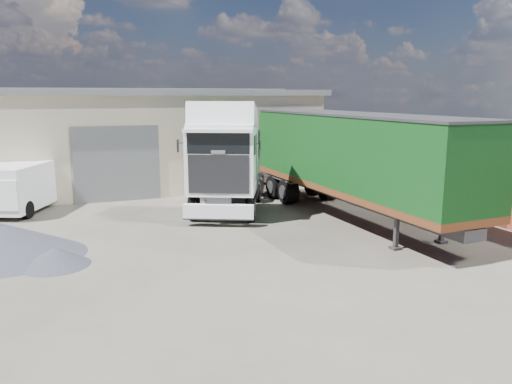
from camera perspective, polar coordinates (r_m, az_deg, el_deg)
name	(u,v)px	position (r m, az deg, el deg)	size (l,w,h in m)	color
ground	(217,259)	(15.78, -4.46, -7.60)	(120.00, 120.00, 0.00)	black
warehouse	(32,138)	(30.52, -24.25, 5.61)	(30.60, 12.60, 5.42)	beige
brick_boundary_wall	(405,172)	(25.95, 16.64, 2.19)	(0.35, 26.00, 2.50)	maroon
tractor_unit	(226,167)	(21.31, -3.48, 2.88)	(5.37, 7.48, 4.79)	black
box_trailer	(352,155)	(20.64, 10.89, 4.16)	(3.22, 13.08, 4.32)	#2D2D30
panel_van	(23,185)	(24.36, -25.09, 0.68)	(4.02, 5.59, 2.12)	black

